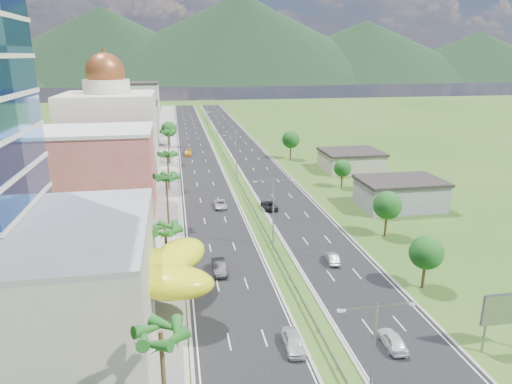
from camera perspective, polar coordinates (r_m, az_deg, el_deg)
ground at (r=60.64m, az=4.17°, el=-10.88°), size 500.00×500.00×0.00m
road_left at (r=144.86m, az=-7.54°, el=5.41°), size 11.00×260.00×0.04m
road_right at (r=146.28m, az=-1.64°, el=5.66°), size 11.00×260.00×0.04m
sidewalk_left at (r=144.76m, az=-11.31°, el=5.24°), size 7.00×260.00×0.12m
median_guardrail at (r=127.72m, az=-3.77°, el=4.28°), size 0.10×216.06×0.76m
streetlight_median_a at (r=37.01m, az=14.46°, el=-19.01°), size 6.04×0.25×11.00m
streetlight_median_b at (r=66.97m, az=2.20°, el=-1.84°), size 6.04×0.25×11.00m
streetlight_median_c at (r=105.09m, az=-2.46°, el=5.01°), size 6.04×0.25×11.00m
streetlight_median_d at (r=149.16m, az=-4.83°, el=8.45°), size 6.04×0.25×11.00m
streetlight_median_e at (r=193.66m, az=-6.14°, el=10.31°), size 6.04×0.25×11.00m
mall_podium at (r=54.39m, az=-29.18°, el=-10.06°), size 30.00×24.00×11.00m
lime_canopy at (r=53.61m, az=-16.08°, el=-9.46°), size 18.00×15.00×7.40m
pink_shophouse at (r=87.64m, az=-19.25°, el=2.21°), size 20.00×15.00×15.00m
domed_building at (r=109.22m, az=-17.69°, el=7.14°), size 20.00×20.00×28.70m
midrise_grey at (r=134.16m, az=-15.86°, el=7.49°), size 16.00×15.00×16.00m
midrise_beige at (r=156.06m, az=-15.10°, el=8.21°), size 16.00×15.00×13.00m
midrise_white at (r=178.51m, az=-14.60°, el=10.06°), size 16.00×15.00×18.00m
billboard at (r=51.54m, az=28.83°, el=-12.82°), size 5.20×0.35×6.20m
shed_near at (r=91.21m, az=17.53°, el=-0.35°), size 15.00×10.00×5.00m
shed_far at (r=118.43m, az=11.79°, el=3.75°), size 14.00×12.00×4.40m
palm_tree_a at (r=36.10m, az=-11.80°, el=-17.36°), size 3.60×3.60×9.10m
palm_tree_b at (r=57.95m, az=-11.27°, el=-4.85°), size 3.60×3.60×8.10m
palm_tree_c at (r=76.55m, az=-11.16°, el=1.60°), size 3.60×3.60×9.60m
palm_tree_d at (r=99.15m, az=-11.00°, el=4.47°), size 3.60×3.60×8.60m
palm_tree_e at (r=123.59m, az=-10.94°, el=7.22°), size 3.60×3.60×9.40m
leafy_tree_lfar at (r=148.71m, az=-10.83°, el=7.73°), size 4.90×4.90×8.05m
leafy_tree_ra at (r=60.27m, az=20.52°, el=-7.12°), size 4.20×4.20×6.90m
leafy_tree_rb at (r=75.42m, az=16.11°, el=-1.61°), size 4.55×4.55×7.47m
leafy_tree_rc at (r=101.48m, az=10.76°, el=2.93°), size 3.85×3.85×6.33m
leafy_tree_rd at (r=128.03m, az=4.37°, el=6.56°), size 4.90×4.90×8.05m
mountain_ridge at (r=508.15m, az=-1.85°, el=13.54°), size 860.00×140.00×90.00m
car_white_near_left at (r=47.68m, az=4.68°, el=-18.16°), size 2.04×4.65×1.56m
car_dark_left at (r=62.05m, az=-4.65°, el=-9.34°), size 1.74×4.90×1.61m
car_silver_mid_left at (r=87.52m, az=-4.48°, el=-1.53°), size 2.35×4.96×1.37m
car_yellow_far_left at (r=135.11m, az=-8.48°, el=4.89°), size 2.31×5.22×1.49m
car_white_near_right at (r=49.73m, az=16.70°, el=-17.31°), size 2.00×4.52×1.51m
car_silver_right at (r=65.65m, az=9.49°, el=-8.13°), size 1.85×4.20×1.34m
car_dark_far_right at (r=86.61m, az=1.63°, el=-1.65°), size 2.70×5.34×1.45m
motorcycle at (r=59.29m, az=-7.78°, el=-10.95°), size 0.61×1.97×1.26m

